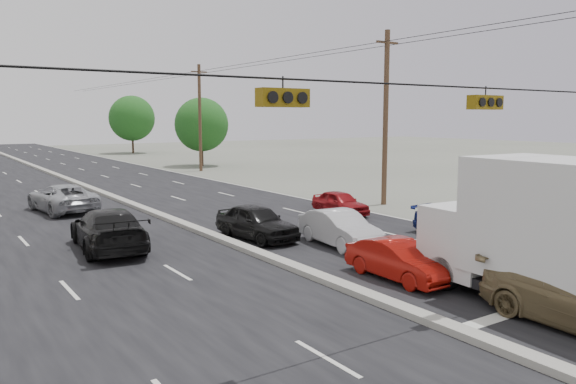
{
  "coord_description": "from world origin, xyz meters",
  "views": [
    {
      "loc": [
        -10.38,
        -8.92,
        5.08
      ],
      "look_at": [
        1.7,
        9.04,
        2.2
      ],
      "focal_mm": 35.0,
      "sensor_mm": 36.0,
      "label": 1
    }
  ],
  "objects_px": {
    "queue_car_a": "(257,222)",
    "oncoming_near": "(108,230)",
    "box_truck": "(558,234)",
    "tree_right_far": "(132,118)",
    "utility_pole_right_c": "(200,117)",
    "red_sedan": "(399,261)",
    "oncoming_far": "(62,198)",
    "queue_car_e": "(340,203)",
    "tree_right_mid": "(201,125)",
    "queue_car_d": "(460,224)",
    "utility_pole_right_b": "(386,117)",
    "queue_car_b": "(340,229)"
  },
  "relations": [
    {
      "from": "queue_car_b",
      "to": "tree_right_far",
      "type": "bearing_deg",
      "value": 84.55
    },
    {
      "from": "oncoming_far",
      "to": "utility_pole_right_b",
      "type": "bearing_deg",
      "value": 147.96
    },
    {
      "from": "tree_right_far",
      "to": "oncoming_near",
      "type": "xyz_separation_m",
      "value": [
        -20.31,
        -57.51,
        -4.15
      ]
    },
    {
      "from": "tree_right_mid",
      "to": "queue_car_b",
      "type": "relative_size",
      "value": 1.68
    },
    {
      "from": "queue_car_a",
      "to": "oncoming_near",
      "type": "relative_size",
      "value": 0.77
    },
    {
      "from": "queue_car_a",
      "to": "red_sedan",
      "type": "bearing_deg",
      "value": -90.35
    },
    {
      "from": "utility_pole_right_b",
      "to": "queue_car_b",
      "type": "height_order",
      "value": "utility_pole_right_b"
    },
    {
      "from": "box_truck",
      "to": "oncoming_far",
      "type": "height_order",
      "value": "box_truck"
    },
    {
      "from": "tree_right_far",
      "to": "oncoming_far",
      "type": "distance_m",
      "value": 51.35
    },
    {
      "from": "utility_pole_right_b",
      "to": "tree_right_mid",
      "type": "height_order",
      "value": "utility_pole_right_b"
    },
    {
      "from": "queue_car_e",
      "to": "oncoming_far",
      "type": "xyz_separation_m",
      "value": [
        -11.91,
        9.1,
        0.13
      ]
    },
    {
      "from": "tree_right_far",
      "to": "queue_car_b",
      "type": "bearing_deg",
      "value": -101.41
    },
    {
      "from": "queue_car_e",
      "to": "tree_right_far",
      "type": "bearing_deg",
      "value": 83.99
    },
    {
      "from": "utility_pole_right_b",
      "to": "oncoming_far",
      "type": "height_order",
      "value": "utility_pole_right_b"
    },
    {
      "from": "queue_car_a",
      "to": "queue_car_b",
      "type": "height_order",
      "value": "queue_car_a"
    },
    {
      "from": "queue_car_b",
      "to": "oncoming_near",
      "type": "xyz_separation_m",
      "value": [
        -7.81,
        4.45,
        0.11
      ]
    },
    {
      "from": "tree_right_far",
      "to": "queue_car_d",
      "type": "distance_m",
      "value": 64.18
    },
    {
      "from": "utility_pole_right_c",
      "to": "queue_car_a",
      "type": "bearing_deg",
      "value": -110.92
    },
    {
      "from": "utility_pole_right_b",
      "to": "queue_car_b",
      "type": "relative_size",
      "value": 2.35
    },
    {
      "from": "queue_car_a",
      "to": "oncoming_far",
      "type": "xyz_separation_m",
      "value": [
        -5.18,
        11.84,
        0.02
      ]
    },
    {
      "from": "utility_pole_right_c",
      "to": "red_sedan",
      "type": "distance_m",
      "value": 38.36
    },
    {
      "from": "queue_car_a",
      "to": "utility_pole_right_c",
      "type": "bearing_deg",
      "value": 63.66
    },
    {
      "from": "queue_car_b",
      "to": "oncoming_near",
      "type": "distance_m",
      "value": 8.99
    },
    {
      "from": "box_truck",
      "to": "red_sedan",
      "type": "bearing_deg",
      "value": 111.31
    },
    {
      "from": "tree_right_mid",
      "to": "queue_car_d",
      "type": "xyz_separation_m",
      "value": [
        -6.28,
        -38.62,
        -3.72
      ]
    },
    {
      "from": "oncoming_far",
      "to": "tree_right_far",
      "type": "bearing_deg",
      "value": -119.18
    },
    {
      "from": "tree_right_mid",
      "to": "queue_car_a",
      "type": "bearing_deg",
      "value": -111.78
    },
    {
      "from": "queue_car_a",
      "to": "tree_right_far",
      "type": "bearing_deg",
      "value": 70.69
    },
    {
      "from": "queue_car_d",
      "to": "oncoming_near",
      "type": "bearing_deg",
      "value": 150.16
    },
    {
      "from": "utility_pole_right_b",
      "to": "queue_car_e",
      "type": "height_order",
      "value": "utility_pole_right_b"
    },
    {
      "from": "queue_car_b",
      "to": "queue_car_d",
      "type": "height_order",
      "value": "queue_car_b"
    },
    {
      "from": "oncoming_far",
      "to": "box_truck",
      "type": "bearing_deg",
      "value": 100.58
    },
    {
      "from": "queue_car_b",
      "to": "red_sedan",
      "type": "bearing_deg",
      "value": -101.0
    },
    {
      "from": "utility_pole_right_b",
      "to": "box_truck",
      "type": "relative_size",
      "value": 1.24
    },
    {
      "from": "queue_car_e",
      "to": "oncoming_far",
      "type": "height_order",
      "value": "oncoming_far"
    },
    {
      "from": "tree_right_far",
      "to": "queue_car_a",
      "type": "height_order",
      "value": "tree_right_far"
    },
    {
      "from": "queue_car_a",
      "to": "box_truck",
      "type": "bearing_deg",
      "value": -85.46
    },
    {
      "from": "box_truck",
      "to": "tree_right_mid",
      "type": "bearing_deg",
      "value": 79.05
    },
    {
      "from": "queue_car_b",
      "to": "utility_pole_right_c",
      "type": "bearing_deg",
      "value": 80.23
    },
    {
      "from": "tree_right_far",
      "to": "box_truck",
      "type": "xyz_separation_m",
      "value": [
        -12.51,
        -70.95,
        -2.9
      ]
    },
    {
      "from": "box_truck",
      "to": "utility_pole_right_c",
      "type": "bearing_deg",
      "value": 80.7
    },
    {
      "from": "tree_right_far",
      "to": "oncoming_far",
      "type": "relative_size",
      "value": 1.51
    },
    {
      "from": "queue_car_b",
      "to": "oncoming_far",
      "type": "height_order",
      "value": "oncoming_far"
    },
    {
      "from": "tree_right_far",
      "to": "oncoming_near",
      "type": "bearing_deg",
      "value": -109.45
    },
    {
      "from": "tree_right_far",
      "to": "oncoming_near",
      "type": "relative_size",
      "value": 1.47
    },
    {
      "from": "tree_right_far",
      "to": "oncoming_far",
      "type": "bearing_deg",
      "value": -112.73
    },
    {
      "from": "queue_car_a",
      "to": "queue_car_e",
      "type": "bearing_deg",
      "value": 16.73
    },
    {
      "from": "oncoming_near",
      "to": "utility_pole_right_b",
      "type": "bearing_deg",
      "value": -165.68
    },
    {
      "from": "queue_car_e",
      "to": "utility_pole_right_b",
      "type": "bearing_deg",
      "value": 18.54
    },
    {
      "from": "utility_pole_right_b",
      "to": "queue_car_e",
      "type": "bearing_deg",
      "value": -163.4
    }
  ]
}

